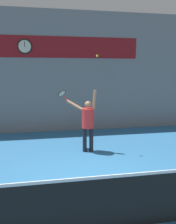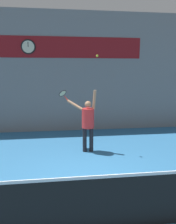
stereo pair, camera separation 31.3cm
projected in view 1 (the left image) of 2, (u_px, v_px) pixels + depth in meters
ground_plane at (91, 189)px, 4.78m from camera, size 18.00×18.00×0.00m
back_wall at (69, 73)px, 9.19m from camera, size 18.00×0.10×5.00m
sponsor_banner at (68, 47)px, 8.95m from camera, size 5.86×0.02×0.85m
scoreboard_clock at (25, 46)px, 8.63m from camera, size 0.59×0.05×0.59m
court_net at (106, 202)px, 3.46m from camera, size 6.34×0.07×1.06m
tennis_player at (88, 120)px, 6.89m from camera, size 0.93×0.59×1.98m
tennis_racket at (62, 94)px, 7.14m from camera, size 0.36×0.39×0.35m
tennis_ball at (97, 56)px, 6.53m from camera, size 0.07×0.07×0.07m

